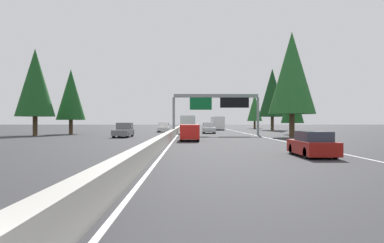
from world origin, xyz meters
name	(u,v)px	position (x,y,z in m)	size (l,w,h in m)	color
ground_plane	(178,133)	(60.00, 0.00, 0.00)	(320.00, 320.00, 0.00)	#2D2D30
median_barrier	(179,128)	(80.00, 0.30, 0.45)	(180.00, 0.56, 0.90)	#9E9B93
shoulder_stripe_right	(238,132)	(70.00, -11.52, 0.01)	(160.00, 0.16, 0.01)	silver
shoulder_stripe_median	(180,132)	(70.00, -0.25, 0.01)	(160.00, 0.16, 0.01)	silver
sign_gantry_overhead	(217,102)	(51.50, -6.04, 4.79)	(0.50, 12.68, 6.01)	gray
sedan_mid_left	(313,145)	(19.13, -9.07, 0.68)	(4.40, 1.80, 1.47)	maroon
minivan_far_center	(190,132)	(36.37, -1.98, 0.95)	(5.00, 1.95, 1.69)	red
pickup_mid_center	(209,128)	(60.68, -5.32, 0.91)	(5.60, 2.00, 1.86)	silver
sedan_distant_b	(189,127)	(87.82, -1.97, 0.68)	(4.40, 1.80, 1.47)	#AD931E
bus_distant_a	(217,123)	(86.12, -8.80, 1.72)	(11.50, 2.55, 3.10)	white
box_truck_near_center	(188,124)	(60.19, -1.73, 1.61)	(8.50, 2.40, 2.95)	white
sedan_mid_right	(189,126)	(100.42, -1.95, 0.68)	(4.40, 1.80, 1.47)	silver
oncoming_near	(124,130)	(45.36, 6.49, 0.91)	(5.60, 2.00, 1.86)	slate
oncoming_far	(164,127)	(68.40, 2.92, 0.91)	(5.60, 2.00, 1.86)	white
conifer_right_near	(292,73)	(44.97, -15.15, 8.26)	(5.97, 5.97, 13.57)	#4C3823
conifer_right_mid	(292,103)	(54.61, -17.95, 4.86)	(3.53, 3.53, 8.01)	#4C3823
conifer_right_far	(272,93)	(81.56, -20.99, 8.55)	(6.19, 6.19, 14.06)	#4C3823
conifer_right_distant	(255,108)	(100.53, -20.37, 5.83)	(4.22, 4.22, 9.59)	#4C3823
conifer_left_near	(35,83)	(50.64, 20.10, 7.57)	(5.48, 5.48, 12.45)	#4C3823
conifer_left_mid	(71,95)	(56.28, 16.79, 6.25)	(4.53, 4.53, 10.29)	#4C3823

